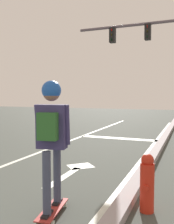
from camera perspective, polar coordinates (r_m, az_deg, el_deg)
The scene contains 10 objects.
lane_line_center at distance 7.34m, azimuth -11.64°, elevation -9.25°, with size 0.12×20.00×0.01m, color silver.
lane_line_curbside at distance 6.25m, azimuth 11.44°, elevation -11.56°, with size 0.12×20.00×0.01m, color silver.
stop_bar at distance 9.81m, azimuth 7.32°, elevation -5.90°, with size 3.04×0.40×0.01m, color silver.
lane_arrow_stem at distance 5.28m, azimuth -5.31°, elevation -14.37°, with size 0.16×1.40×0.01m, color silver.
lane_arrow_head at distance 6.02m, azimuth -1.48°, elevation -12.09°, with size 0.56×0.44×0.01m, color silver.
curb_strip at distance 6.19m, azimuth 13.77°, elevation -11.09°, with size 0.24×24.00×0.14m, color #9C9396.
skateboard at distance 3.78m, azimuth -7.78°, elevation -20.97°, with size 0.34×0.79×0.08m.
skater at distance 3.44m, azimuth -8.04°, elevation -3.46°, with size 0.48×0.64×1.76m.
traffic_signal_mast at distance 11.10m, azimuth 14.86°, elevation 13.40°, with size 4.64×0.34×4.86m.
fire_hydrant at distance 3.80m, azimuth 13.39°, elevation -15.30°, with size 0.20×0.30×0.83m.
Camera 1 is at (4.31, 0.08, 1.65)m, focal length 40.57 mm.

